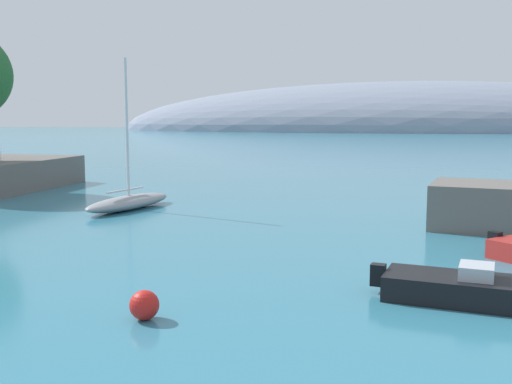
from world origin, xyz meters
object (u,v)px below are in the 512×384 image
at_px(sailboat_grey_near_shore, 129,201).
at_px(motorboat_black_outer, 454,287).
at_px(mooring_buoy_red, 144,305).
at_px(sailboat_navy_outer_mooring, 1,183).

distance_m(sailboat_grey_near_shore, motorboat_black_outer, 22.00).
xyz_separation_m(motorboat_black_outer, mooring_buoy_red, (-8.23, -3.41, -0.02)).
height_order(sailboat_navy_outer_mooring, mooring_buoy_red, sailboat_navy_outer_mooring).
height_order(sailboat_grey_near_shore, motorboat_black_outer, sailboat_grey_near_shore).
xyz_separation_m(sailboat_grey_near_shore, mooring_buoy_red, (8.34, -17.87, -0.08)).
xyz_separation_m(sailboat_navy_outer_mooring, mooring_buoy_red, (21.19, -24.27, -0.13)).
bearing_deg(mooring_buoy_red, sailboat_grey_near_shore, 115.03).
bearing_deg(motorboat_black_outer, sailboat_grey_near_shore, 149.29).
bearing_deg(motorboat_black_outer, mooring_buoy_red, -147.12).
distance_m(sailboat_navy_outer_mooring, mooring_buoy_red, 32.22).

